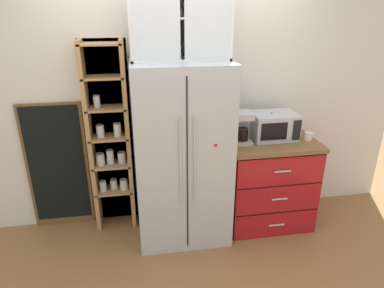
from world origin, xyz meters
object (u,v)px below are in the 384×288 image
(bottle_clear, at_px, (270,127))
(microwave, at_px, (274,126))
(coffee_maker, at_px, (242,127))
(mug_cream, at_px, (308,136))
(refrigerator, at_px, (182,153))
(chalkboard_menu, at_px, (58,167))

(bottle_clear, bearing_deg, microwave, -16.20)
(coffee_maker, height_order, mug_cream, coffee_maker)
(refrigerator, xyz_separation_m, mug_cream, (1.26, -0.04, 0.11))
(coffee_maker, bearing_deg, chalkboard_menu, 171.09)
(microwave, bearing_deg, mug_cream, -20.33)
(refrigerator, distance_m, coffee_maker, 0.64)
(coffee_maker, xyz_separation_m, mug_cream, (0.67, -0.08, -0.11))
(coffee_maker, distance_m, mug_cream, 0.68)
(microwave, bearing_deg, refrigerator, -174.95)
(microwave, height_order, mug_cream, microwave)
(bottle_clear, bearing_deg, coffee_maker, -170.80)
(microwave, height_order, coffee_maker, coffee_maker)
(chalkboard_menu, bearing_deg, bottle_clear, -6.26)
(bottle_clear, distance_m, chalkboard_menu, 2.18)
(microwave, relative_size, coffee_maker, 1.42)
(microwave, bearing_deg, chalkboard_menu, 173.60)
(refrigerator, bearing_deg, bottle_clear, 5.78)
(microwave, relative_size, chalkboard_menu, 0.33)
(refrigerator, bearing_deg, mug_cream, -1.66)
(microwave, bearing_deg, coffee_maker, -173.06)
(microwave, bearing_deg, bottle_clear, 163.80)
(refrigerator, height_order, bottle_clear, refrigerator)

